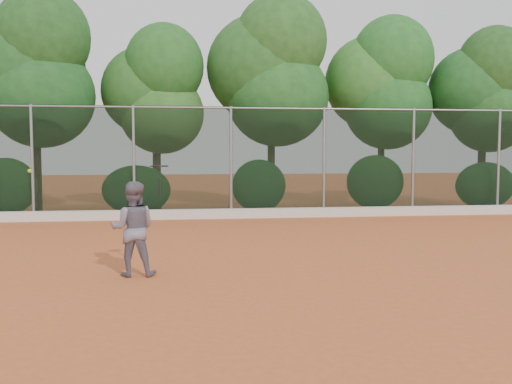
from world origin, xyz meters
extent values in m
plane|color=#C25C2D|center=(0.00, 0.00, 0.00)|extent=(80.00, 80.00, 0.00)
cube|color=beige|center=(0.00, 6.82, 0.15)|extent=(24.00, 0.20, 0.30)
imported|color=slate|center=(-2.39, -1.12, 0.80)|extent=(0.81, 0.65, 1.60)
cube|color=black|center=(0.00, 7.00, 1.75)|extent=(24.00, 0.01, 3.50)
cylinder|color=gray|center=(0.00, 7.00, 3.45)|extent=(24.00, 0.06, 0.06)
cylinder|color=gray|center=(-6.00, 7.00, 1.75)|extent=(0.09, 0.09, 3.50)
cylinder|color=gray|center=(-3.00, 7.00, 1.75)|extent=(0.09, 0.09, 3.50)
cylinder|color=gray|center=(0.00, 7.00, 1.75)|extent=(0.09, 0.09, 3.50)
cylinder|color=gray|center=(3.00, 7.00, 1.75)|extent=(0.09, 0.09, 3.50)
cylinder|color=gray|center=(6.00, 7.00, 1.75)|extent=(0.09, 0.09, 3.50)
cylinder|color=gray|center=(9.00, 7.00, 1.75)|extent=(0.09, 0.09, 3.50)
cylinder|color=#3C2617|center=(-6.30, 8.90, 1.45)|extent=(0.24, 0.24, 2.90)
ellipsoid|color=#276426|center=(-6.10, 8.80, 3.90)|extent=(3.50, 2.90, 3.40)
ellipsoid|color=#286727|center=(-6.60, 9.10, 4.90)|extent=(3.80, 3.10, 3.70)
ellipsoid|color=#2C6325|center=(-6.00, 8.70, 5.80)|extent=(3.10, 2.60, 3.20)
cylinder|color=#48311B|center=(-2.40, 9.30, 1.20)|extent=(0.28, 0.28, 2.40)
ellipsoid|color=#2A5A1F|center=(-2.20, 9.20, 3.40)|extent=(2.90, 2.40, 2.80)
ellipsoid|color=#21511B|center=(-2.70, 9.50, 4.20)|extent=(3.20, 2.70, 3.10)
ellipsoid|color=#1D4F1B|center=(-2.10, 9.00, 5.00)|extent=(2.70, 2.30, 2.90)
cylinder|color=#3D2C17|center=(1.60, 9.00, 1.50)|extent=(0.26, 0.26, 3.00)
ellipsoid|color=#2F702A|center=(1.80, 8.90, 4.00)|extent=(3.60, 3.00, 3.50)
ellipsoid|color=#316928|center=(1.30, 9.20, 5.00)|extent=(3.90, 3.20, 3.80)
ellipsoid|color=#366E29|center=(1.90, 8.80, 5.90)|extent=(3.20, 2.70, 3.30)
cylinder|color=#422919|center=(5.70, 9.20, 1.35)|extent=(0.24, 0.24, 2.70)
ellipsoid|color=#1B511C|center=(5.90, 9.10, 3.70)|extent=(3.20, 2.70, 3.10)
ellipsoid|color=#296121|center=(5.40, 9.40, 4.60)|extent=(3.50, 2.90, 3.40)
ellipsoid|color=#1D551D|center=(6.00, 9.00, 5.40)|extent=(3.00, 2.50, 3.10)
cylinder|color=#423019|center=(9.40, 8.80, 1.25)|extent=(0.28, 0.28, 2.50)
ellipsoid|color=#2C6626|center=(9.60, 8.70, 3.50)|extent=(3.00, 2.50, 2.90)
ellipsoid|color=#286827|center=(9.10, 9.00, 4.30)|extent=(3.30, 2.80, 3.20)
ellipsoid|color=#2E5F24|center=(9.70, 8.60, 5.10)|extent=(2.80, 2.40, 3.00)
ellipsoid|color=#32762D|center=(-7.00, 7.80, 1.00)|extent=(1.90, 1.00, 1.80)
ellipsoid|color=#296024|center=(-3.00, 7.80, 0.85)|extent=(2.20, 1.16, 1.60)
ellipsoid|color=#296C2A|center=(1.00, 7.80, 0.95)|extent=(1.80, 1.04, 1.76)
ellipsoid|color=#2D6A28|center=(5.00, 7.80, 1.05)|extent=(2.00, 1.10, 1.84)
ellipsoid|color=#276526|center=(9.00, 7.80, 0.90)|extent=(2.16, 1.12, 1.64)
cylinder|color=black|center=(-1.93, -1.21, 1.52)|extent=(0.03, 0.04, 0.32)
torus|color=black|center=(-1.93, -1.27, 1.87)|extent=(0.31, 0.31, 0.03)
cylinder|color=#C8DA40|center=(-1.93, -1.27, 1.87)|extent=(0.27, 0.27, 0.01)
sphere|color=gold|center=(-4.08, -0.93, 1.79)|extent=(0.07, 0.07, 0.07)
camera|label=1|loc=(-1.57, -10.88, 2.13)|focal=40.00mm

